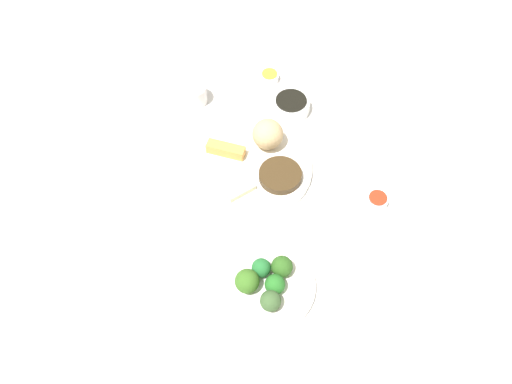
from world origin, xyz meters
TOP-DOWN VIEW (x-y plane):
  - tabletop at (0.00, 0.00)m, footprint 2.20×2.20m
  - main_plate at (0.00, -0.01)m, footprint 0.29×0.29m
  - rice_scoop at (0.04, -0.07)m, footprint 0.08×0.08m
  - spring_roll at (0.06, 0.03)m, footprint 0.09×0.09m
  - crab_rangoon_wonton at (-0.04, 0.05)m, footprint 0.07×0.08m
  - stir_fry_heap at (-0.06, -0.05)m, footprint 0.10×0.10m
  - broccoli_plate at (-0.30, 0.09)m, footprint 0.20×0.20m
  - broccoli_floret_0 at (-0.26, 0.09)m, footprint 0.04×0.04m
  - broccoli_floret_1 at (-0.31, 0.08)m, footprint 0.04×0.04m
  - broccoli_floret_2 at (-0.28, 0.13)m, footprint 0.05×0.05m
  - broccoli_floret_3 at (-0.28, 0.05)m, footprint 0.05×0.05m
  - broccoli_floret_4 at (-0.34, 0.11)m, footprint 0.04×0.04m
  - soy_sauce_bowl at (0.13, -0.19)m, footprint 0.10×0.10m
  - soy_sauce_bowl_liquid at (0.13, -0.19)m, footprint 0.08×0.08m
  - sauce_ramekin_hot_mustard at (0.26, -0.19)m, footprint 0.05×0.05m
  - sauce_ramekin_hot_mustard_liquid at (0.26, -0.19)m, footprint 0.04×0.04m
  - sauce_ramekin_sweet_and_sour at (-0.22, -0.23)m, footprint 0.05×0.05m
  - sauce_ramekin_sweet_and_sour_liquid at (-0.22, -0.23)m, footprint 0.04×0.04m
  - teacup at (0.28, 0.03)m, footprint 0.07×0.07m

SIDE VIEW (x-z plane):
  - tabletop at x=0.00m, z-range 0.00..0.02m
  - broccoli_plate at x=-0.30m, z-range 0.02..0.03m
  - main_plate at x=0.00m, z-range 0.02..0.04m
  - sauce_ramekin_hot_mustard at x=0.26m, z-range 0.02..0.04m
  - sauce_ramekin_sweet_and_sour at x=-0.22m, z-range 0.02..0.04m
  - soy_sauce_bowl at x=0.13m, z-range 0.02..0.06m
  - crab_rangoon_wonton at x=-0.04m, z-range 0.04..0.05m
  - sauce_ramekin_hot_mustard_liquid at x=0.26m, z-range 0.04..0.05m
  - sauce_ramekin_sweet_and_sour_liquid at x=-0.22m, z-range 0.04..0.05m
  - stir_fry_heap at x=-0.06m, z-range 0.04..0.06m
  - teacup at x=0.28m, z-range 0.02..0.07m
  - spring_roll at x=0.06m, z-range 0.04..0.06m
  - broccoli_floret_0 at x=-0.26m, z-range 0.03..0.08m
  - broccoli_floret_1 at x=-0.31m, z-range 0.03..0.08m
  - broccoli_floret_4 at x=-0.34m, z-range 0.03..0.08m
  - soy_sauce_bowl_liquid at x=0.13m, z-range 0.06..0.06m
  - broccoli_floret_3 at x=-0.28m, z-range 0.03..0.08m
  - broccoli_floret_2 at x=-0.28m, z-range 0.03..0.09m
  - rice_scoop at x=0.04m, z-range 0.04..0.11m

